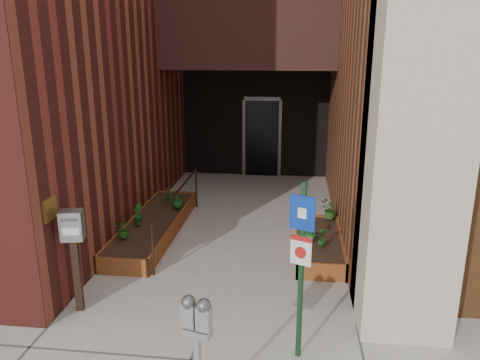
% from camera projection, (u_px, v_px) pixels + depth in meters
% --- Properties ---
extents(ground, '(80.00, 80.00, 0.00)m').
position_uv_depth(ground, '(207.00, 313.00, 6.39)').
color(ground, '#9E9991').
rests_on(ground, ground).
extents(planter_left, '(0.90, 3.60, 0.30)m').
position_uv_depth(planter_left, '(154.00, 227.00, 9.11)').
color(planter_left, maroon).
rests_on(planter_left, ground).
extents(planter_right, '(0.80, 2.20, 0.30)m').
position_uv_depth(planter_right, '(319.00, 245.00, 8.27)').
color(planter_right, maroon).
rests_on(planter_right, ground).
extents(handrail, '(0.04, 3.34, 0.90)m').
position_uv_depth(handrail, '(178.00, 198.00, 8.83)').
color(handrail, black).
rests_on(handrail, ground).
extents(parking_meter, '(0.31, 0.18, 1.32)m').
position_uv_depth(parking_meter, '(197.00, 326.00, 4.33)').
color(parking_meter, '#9F9FA2').
rests_on(parking_meter, ground).
extents(sign_post, '(0.28, 0.13, 2.14)m').
position_uv_depth(sign_post, '(301.00, 254.00, 5.15)').
color(sign_post, '#123318').
rests_on(sign_post, ground).
extents(payment_dropbox, '(0.33, 0.27, 1.45)m').
position_uv_depth(payment_dropbox, '(73.00, 240.00, 6.20)').
color(payment_dropbox, black).
rests_on(payment_dropbox, ground).
extents(shrub_left_a, '(0.34, 0.34, 0.32)m').
position_uv_depth(shrub_left_a, '(124.00, 229.00, 8.13)').
color(shrub_left_a, '#255919').
rests_on(shrub_left_a, planter_left).
extents(shrub_left_b, '(0.29, 0.29, 0.38)m').
position_uv_depth(shrub_left_b, '(137.00, 214.00, 8.74)').
color(shrub_left_b, '#1B611B').
rests_on(shrub_left_b, planter_left).
extents(shrub_left_c, '(0.25, 0.25, 0.39)m').
position_uv_depth(shrub_left_c, '(177.00, 199.00, 9.61)').
color(shrub_left_c, '#18561D').
rests_on(shrub_left_c, planter_left).
extents(shrub_left_d, '(0.23, 0.23, 0.38)m').
position_uv_depth(shrub_left_d, '(169.00, 193.00, 10.01)').
color(shrub_left_d, '#18561D').
rests_on(shrub_left_d, planter_left).
extents(shrub_right_a, '(0.26, 0.26, 0.33)m').
position_uv_depth(shrub_right_a, '(311.00, 231.00, 8.01)').
color(shrub_right_a, '#1B6122').
rests_on(shrub_right_a, planter_right).
extents(shrub_right_b, '(0.19, 0.19, 0.35)m').
position_uv_depth(shrub_right_b, '(322.00, 237.00, 7.75)').
color(shrub_right_b, '#1A5C20').
rests_on(shrub_right_b, planter_right).
extents(shrub_right_c, '(0.47, 0.47, 0.37)m').
position_uv_depth(shrub_right_c, '(330.00, 210.00, 9.00)').
color(shrub_right_c, '#265618').
rests_on(shrub_right_c, planter_right).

